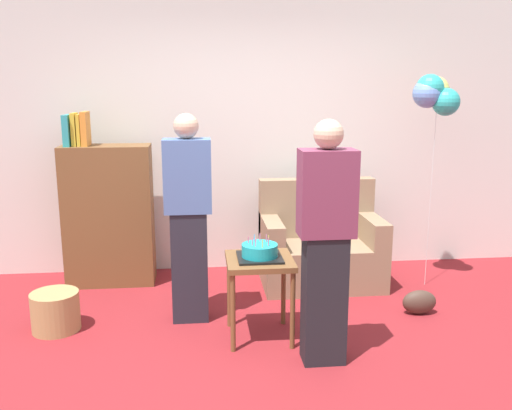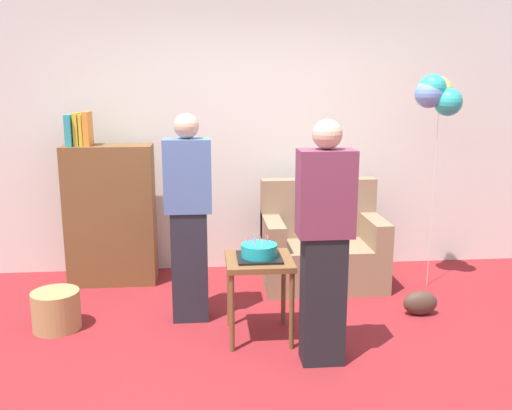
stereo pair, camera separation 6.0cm
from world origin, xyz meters
name	(u,v)px [view 2 (the right image)]	position (x,y,z in m)	size (l,w,h in m)	color
ground_plane	(269,359)	(0.00, 0.00, 0.00)	(8.00, 8.00, 0.00)	maroon
wall_back	(246,135)	(0.00, 2.05, 1.35)	(6.00, 0.10, 2.70)	silver
couch	(322,248)	(0.66, 1.46, 0.34)	(1.10, 0.70, 0.96)	#8C7054
bookshelf	(110,213)	(-1.30, 1.66, 0.67)	(0.80, 0.36, 1.60)	brown
side_table	(259,271)	(-0.03, 0.35, 0.52)	(0.48, 0.48, 0.61)	brown
birthday_cake	(259,252)	(-0.03, 0.35, 0.66)	(0.32, 0.32, 0.17)	black
person_blowing_candles	(189,217)	(-0.54, 0.74, 0.83)	(0.36, 0.22, 1.63)	#23232D
person_holding_cake	(324,243)	(0.35, -0.05, 0.83)	(0.36, 0.22, 1.63)	black
wicker_basket	(56,310)	(-1.56, 0.63, 0.15)	(0.36, 0.36, 0.30)	#A88451
handbag	(420,303)	(1.31, 0.64, 0.10)	(0.28, 0.14, 0.20)	#473328
balloon_bunch	(436,93)	(1.61, 1.31, 1.76)	(0.40, 0.37, 1.93)	silver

